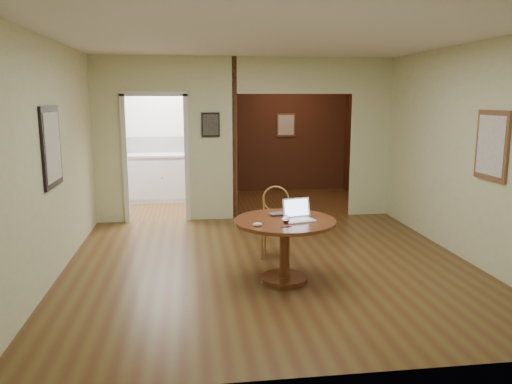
{
  "coord_description": "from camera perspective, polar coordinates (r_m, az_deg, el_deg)",
  "views": [
    {
      "loc": [
        -0.96,
        -5.79,
        2.04
      ],
      "look_at": [
        -0.21,
        -0.2,
        0.97
      ],
      "focal_mm": 35.0,
      "sensor_mm": 36.0,
      "label": 1
    }
  ],
  "objects": [
    {
      "name": "floor",
      "position": [
        6.21,
        1.67,
        -8.41
      ],
      "size": [
        5.0,
        5.0,
        0.0
      ],
      "primitive_type": "plane",
      "color": "#4F2E16",
      "rests_on": "ground"
    },
    {
      "name": "room_shell",
      "position": [
        8.94,
        -4.52,
        5.88
      ],
      "size": [
        5.2,
        7.5,
        5.0
      ],
      "color": "white",
      "rests_on": "ground"
    },
    {
      "name": "dining_table",
      "position": [
        5.59,
        3.31,
        -5.0
      ],
      "size": [
        1.13,
        1.13,
        0.71
      ],
      "rotation": [
        0.0,
        0.0,
        -0.27
      ],
      "color": "brown",
      "rests_on": "ground"
    },
    {
      "name": "chair",
      "position": [
        6.46,
        2.17,
        -2.97
      ],
      "size": [
        0.48,
        0.48,
        0.92
      ],
      "rotation": [
        0.0,
        0.0,
        -0.3
      ],
      "color": "#A5773A",
      "rests_on": "ground"
    },
    {
      "name": "open_laptop",
      "position": [
        5.54,
        4.79,
        -2.54
      ],
      "size": [
        0.37,
        0.35,
        0.23
      ],
      "rotation": [
        0.0,
        0.0,
        0.24
      ],
      "color": "white",
      "rests_on": "dining_table"
    },
    {
      "name": "closed_laptop",
      "position": [
        5.74,
        3.39,
        -2.55
      ],
      "size": [
        0.4,
        0.31,
        0.03
      ],
      "primitive_type": "imported",
      "rotation": [
        0.0,
        0.0,
        0.28
      ],
      "color": "#ABABAF",
      "rests_on": "dining_table"
    },
    {
      "name": "mouse",
      "position": [
        5.24,
        0.18,
        -3.73
      ],
      "size": [
        0.11,
        0.07,
        0.04
      ],
      "primitive_type": "ellipsoid",
      "rotation": [
        0.0,
        0.0,
        0.09
      ],
      "color": "white",
      "rests_on": "dining_table"
    },
    {
      "name": "wine_glass",
      "position": [
        5.38,
        3.46,
        -3.11
      ],
      "size": [
        0.08,
        0.08,
        0.09
      ],
      "primitive_type": null,
      "color": "white",
      "rests_on": "dining_table"
    },
    {
      "name": "pen",
      "position": [
        5.23,
        3.42,
        -3.99
      ],
      "size": [
        0.13,
        0.02,
        0.01
      ],
      "primitive_type": "cylinder",
      "rotation": [
        0.0,
        1.57,
        0.1
      ],
      "color": "#0C0D58",
      "rests_on": "dining_table"
    },
    {
      "name": "kitchen_cabinet",
      "position": [
        10.12,
        -9.79,
        1.68
      ],
      "size": [
        2.06,
        0.6,
        0.94
      ],
      "color": "white",
      "rests_on": "ground"
    },
    {
      "name": "grocery_bag",
      "position": [
        10.04,
        -6.22,
        5.38
      ],
      "size": [
        0.4,
        0.36,
        0.34
      ],
      "primitive_type": "ellipsoid",
      "rotation": [
        0.0,
        0.0,
        -0.21
      ],
      "color": "#C7BC91",
      "rests_on": "kitchen_cabinet"
    }
  ]
}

